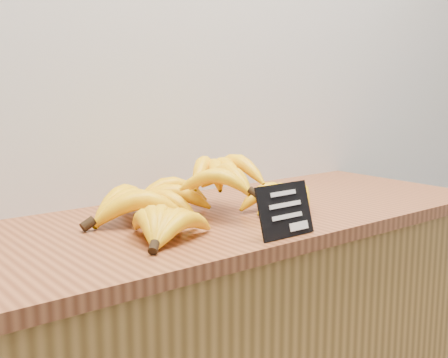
% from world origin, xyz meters
% --- Properties ---
extents(counter_top, '(1.46, 0.54, 0.03)m').
position_xyz_m(counter_top, '(-0.00, 2.75, 0.92)').
color(counter_top, brown).
rests_on(counter_top, counter).
extents(chalkboard_sign, '(0.13, 0.03, 0.10)m').
position_xyz_m(chalkboard_sign, '(0.01, 2.52, 0.98)').
color(chalkboard_sign, black).
rests_on(chalkboard_sign, counter_top).
extents(banana_pile, '(0.55, 0.37, 0.12)m').
position_xyz_m(banana_pile, '(-0.04, 2.75, 0.98)').
color(banana_pile, yellow).
rests_on(banana_pile, counter_top).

